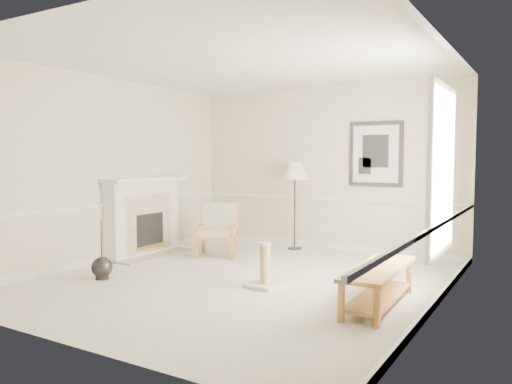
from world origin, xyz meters
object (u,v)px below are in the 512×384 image
floor_vase (102,268)px  floor_lamp (295,173)px  bench (379,280)px  armchair (218,227)px  scratching_post (265,273)px

floor_vase → floor_lamp: size_ratio=0.53×
floor_lamp → bench: bearing=-48.2°
floor_vase → floor_lamp: (1.24, 3.33, 1.21)m
armchair → bench: 3.55m
floor_vase → armchair: armchair is taller
armchair → floor_vase: bearing=-124.1°
floor_lamp → bench: 3.68m
floor_lamp → floor_vase: bearing=-110.4°
floor_lamp → scratching_post: floor_lamp is taller
floor_lamp → scratching_post: (0.86, -2.56, -1.18)m
floor_vase → scratching_post: size_ratio=1.45×
floor_vase → scratching_post: (2.10, 0.77, 0.03)m
armchair → floor_lamp: floor_lamp is taller
armchair → scratching_post: 2.26m
floor_lamp → scratching_post: size_ratio=2.74×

